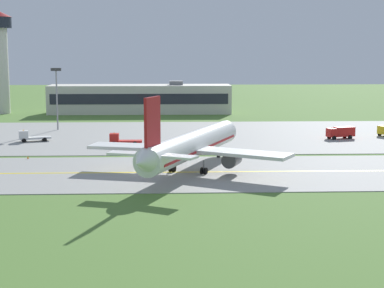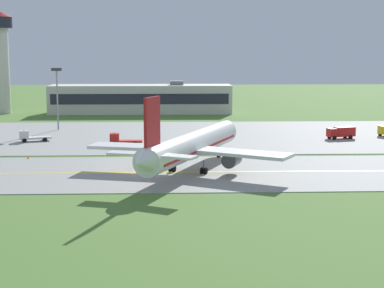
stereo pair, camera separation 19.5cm
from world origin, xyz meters
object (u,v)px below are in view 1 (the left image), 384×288
at_px(service_truck_pushback, 121,140).
at_px(control_tower, 0,53).
at_px(service_truck_baggage, 341,132).
at_px(apron_light_mast, 57,91).
at_px(service_truck_catering, 30,136).
at_px(airplane_lead, 191,146).

relative_size(service_truck_pushback, control_tower, 0.21).
xyz_separation_m(service_truck_baggage, apron_light_mast, (-63.10, 17.47, 7.79)).
xyz_separation_m(service_truck_baggage, service_truck_catering, (-65.48, -1.66, -0.35)).
distance_m(airplane_lead, service_truck_baggage, 48.04).
bearing_deg(control_tower, service_truck_catering, -70.46).
height_order(service_truck_baggage, service_truck_catering, service_truck_baggage).
height_order(airplane_lead, apron_light_mast, apron_light_mast).
distance_m(service_truck_pushback, control_tower, 78.12).
distance_m(service_truck_pushback, apron_light_mast, 30.83).
relative_size(airplane_lead, service_truck_baggage, 5.97).
xyz_separation_m(airplane_lead, service_truck_baggage, (33.22, 34.61, -2.60)).
xyz_separation_m(airplane_lead, service_truck_pushback, (-13.12, 27.52, -2.95)).
bearing_deg(service_truck_baggage, service_truck_pushback, -171.30).
xyz_separation_m(service_truck_catering, apron_light_mast, (2.39, 19.13, 8.14)).
bearing_deg(service_truck_pushback, service_truck_catering, 164.15).
height_order(airplane_lead, service_truck_catering, airplane_lead).
bearing_deg(service_truck_baggage, service_truck_catering, -178.55).
bearing_deg(control_tower, service_truck_pushback, -58.18).
distance_m(airplane_lead, control_tower, 107.54).
xyz_separation_m(control_tower, apron_light_mast, (23.46, -40.25, -8.73)).
distance_m(airplane_lead, service_truck_pushback, 30.63).
bearing_deg(airplane_lead, service_truck_pushback, 115.50).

